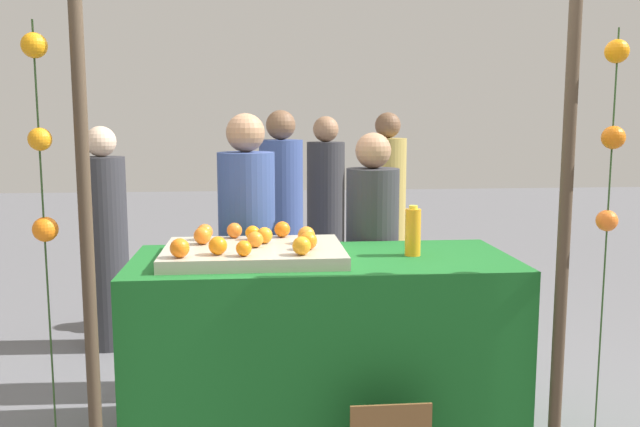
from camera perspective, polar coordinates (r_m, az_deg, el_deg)
stall_counter at (r=3.49m, az=0.24°, el=-11.29°), size 1.90×0.83×0.94m
orange_tray at (r=3.35m, az=-5.61°, el=-3.31°), size 0.88×0.64×0.06m
orange_0 at (r=3.56m, az=-9.72°, el=-1.54°), size 0.08×0.08×0.08m
orange_1 at (r=3.11m, az=-6.47°, el=-2.95°), size 0.07×0.07×0.07m
orange_2 at (r=3.59m, az=-3.21°, el=-1.34°), size 0.08×0.08×0.08m
orange_3 at (r=3.41m, az=-4.73°, el=-1.85°), size 0.08×0.08×0.08m
orange_4 at (r=3.59m, az=-7.25°, el=-1.43°), size 0.08×0.08×0.08m
orange_5 at (r=3.52m, az=-5.73°, el=-1.64°), size 0.08×0.08×0.08m
orange_6 at (r=3.15m, az=-8.64°, el=-2.70°), size 0.09×0.09×0.09m
orange_7 at (r=3.12m, az=-1.56°, el=-2.74°), size 0.09×0.09×0.09m
orange_8 at (r=3.12m, az=-11.79°, el=-2.88°), size 0.09×0.09×0.09m
orange_9 at (r=3.31m, az=-5.50°, el=-2.20°), size 0.08×0.08×0.08m
orange_10 at (r=3.24m, az=-1.00°, el=-2.32°), size 0.09×0.09×0.09m
orange_11 at (r=3.40m, az=-1.16°, el=-1.83°), size 0.09×0.09×0.09m
orange_12 at (r=3.43m, az=-9.92°, el=-1.86°), size 0.09×0.09×0.09m
juice_bottle at (r=3.42m, az=7.87°, el=-1.54°), size 0.08×0.08×0.25m
vendor_left at (r=4.00m, az=-6.16°, el=-4.32°), size 0.33×0.33×1.66m
vendor_right at (r=4.03m, az=4.41°, el=-4.98°), size 0.31×0.31×1.54m
crowd_person_0 at (r=4.99m, az=-17.70°, el=-2.64°), size 0.32×0.32×1.57m
crowd_person_1 at (r=5.91m, az=0.49°, el=-0.32°), size 0.33×0.33×1.65m
crowd_person_2 at (r=6.04m, az=5.65°, el=-0.02°), size 0.34×0.34×1.68m
crowd_person_3 at (r=5.28m, az=-3.27°, el=-1.10°), size 0.34×0.34×1.69m
canopy_post_left at (r=2.95m, az=-19.13°, el=-2.36°), size 0.06×0.06×2.23m
canopy_post_right at (r=3.17m, az=19.94°, el=-1.71°), size 0.06×0.06×2.23m
garland_strand_left at (r=2.95m, az=-22.59°, el=5.26°), size 0.10×0.11×2.01m
garland_strand_right at (r=3.23m, az=23.50°, el=5.97°), size 0.11×0.11×2.01m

